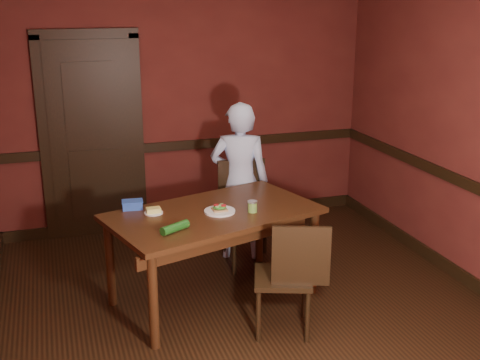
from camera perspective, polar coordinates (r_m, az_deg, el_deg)
floor at (r=4.91m, az=1.29°, el=-12.97°), size 4.00×4.50×0.01m
wall_back at (r=6.51m, az=-5.18°, el=7.20°), size 4.00×0.02×2.70m
wall_front at (r=2.51m, az=18.86°, el=-10.05°), size 4.00×0.02×2.70m
dado_back at (r=6.59m, az=-5.05°, el=3.32°), size 4.00×0.03×0.10m
dado_right at (r=5.48m, az=21.38°, el=-0.65°), size 0.03×4.50×0.10m
baseboard_back at (r=6.83m, az=-4.87°, el=-3.53°), size 4.00×0.03×0.12m
baseboard_right at (r=5.77m, az=20.48°, el=-8.63°), size 0.03×4.50×0.12m
door at (r=6.39m, az=-13.85°, el=4.22°), size 1.05×0.07×2.20m
dining_table at (r=5.03m, az=-2.49°, el=-7.17°), size 1.87×1.37×0.78m
chair_far at (r=5.64m, az=0.98°, el=-3.36°), size 0.50×0.50×0.98m
chair_near at (r=4.57m, az=4.07°, el=-8.99°), size 0.54×0.54×0.90m
person at (r=5.71m, az=-0.03°, el=-0.16°), size 0.65×0.54×1.53m
sandwich_plate at (r=4.86m, az=-1.94°, el=-2.87°), size 0.25×0.25×0.06m
sauce_jar at (r=4.85m, az=1.19°, el=-2.52°), size 0.08×0.08×0.09m
cheese_saucer at (r=4.88m, az=-8.20°, el=-2.94°), size 0.15×0.15×0.05m
food_tub at (r=5.00m, az=-10.16°, el=-2.32°), size 0.18×0.13×0.07m
wrapped_veg at (r=4.48m, az=-6.19°, el=-4.50°), size 0.24×0.17×0.07m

